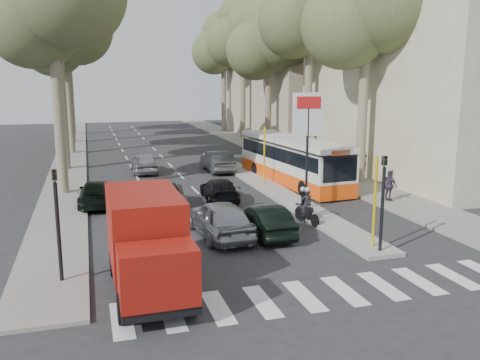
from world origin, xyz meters
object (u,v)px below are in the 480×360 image
object	(u,v)px
dark_hatchback	(265,221)
motorcycle	(304,206)
red_truck	(147,241)
silver_hatchback	(220,218)
city_bus	(292,159)

from	to	relation	value
dark_hatchback	motorcycle	distance (m)	2.69
red_truck	motorcycle	world-z (taller)	red_truck
dark_hatchback	motorcycle	xyz separation A→B (m)	(2.31, 1.36, 0.11)
dark_hatchback	red_truck	xyz separation A→B (m)	(-5.15, -4.04, 0.90)
silver_hatchback	dark_hatchback	bearing A→B (deg)	163.79
dark_hatchback	red_truck	distance (m)	6.61
silver_hatchback	city_bus	xyz separation A→B (m)	(6.89, 9.09, 0.71)
red_truck	motorcycle	bearing A→B (deg)	35.48
dark_hatchback	red_truck	world-z (taller)	red_truck
dark_hatchback	silver_hatchback	bearing A→B (deg)	-12.85
dark_hatchback	city_bus	distance (m)	10.78
city_bus	motorcycle	xyz separation A→B (m)	(-2.78, -8.10, -0.72)
red_truck	motorcycle	distance (m)	9.25
red_truck	city_bus	size ratio (longest dim) A/B	0.51
motorcycle	silver_hatchback	bearing A→B (deg)	-173.70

